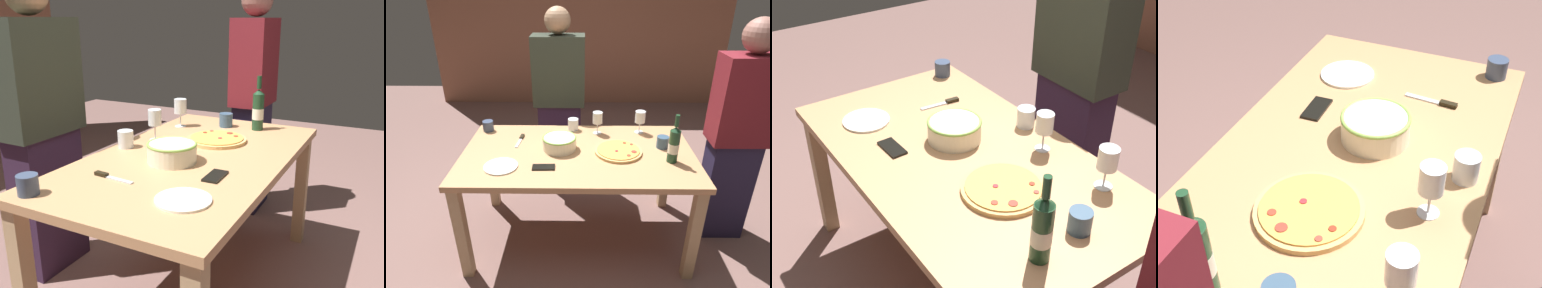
% 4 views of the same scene
% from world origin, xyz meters
% --- Properties ---
extents(ground_plane, '(8.00, 8.00, 0.00)m').
position_xyz_m(ground_plane, '(0.00, 0.00, 0.00)').
color(ground_plane, '#7A5953').
extents(dining_table, '(1.60, 0.90, 0.75)m').
position_xyz_m(dining_table, '(0.00, 0.00, 0.66)').
color(dining_table, tan).
rests_on(dining_table, ground).
extents(pizza, '(0.32, 0.32, 0.03)m').
position_xyz_m(pizza, '(0.28, -0.01, 0.76)').
color(pizza, tan).
rests_on(pizza, dining_table).
extents(serving_bowl, '(0.24, 0.24, 0.10)m').
position_xyz_m(serving_bowl, '(-0.13, 0.04, 0.80)').
color(serving_bowl, '#ECE9CC').
rests_on(serving_bowl, dining_table).
extents(wine_bottle, '(0.07, 0.07, 0.33)m').
position_xyz_m(wine_bottle, '(0.62, -0.13, 0.88)').
color(wine_bottle, '#1C3F26').
rests_on(wine_bottle, dining_table).
extents(wine_glass_near_pizza, '(0.07, 0.07, 0.17)m').
position_xyz_m(wine_glass_near_pizza, '(0.15, 0.31, 0.87)').
color(wine_glass_near_pizza, white).
rests_on(wine_glass_near_pizza, dining_table).
extents(wine_glass_by_bottle, '(0.08, 0.08, 0.17)m').
position_xyz_m(wine_glass_by_bottle, '(0.47, 0.32, 0.87)').
color(wine_glass_by_bottle, white).
rests_on(wine_glass_by_bottle, dining_table).
extents(cup_amber, '(0.08, 0.08, 0.09)m').
position_xyz_m(cup_amber, '(-0.04, 0.37, 0.80)').
color(cup_amber, white).
rests_on(cup_amber, dining_table).
extents(cup_ceramic, '(0.08, 0.08, 0.08)m').
position_xyz_m(cup_ceramic, '(0.60, 0.07, 0.79)').
color(cup_ceramic, '#37536E').
rests_on(cup_ceramic, dining_table).
extents(cup_spare, '(0.08, 0.08, 0.08)m').
position_xyz_m(cup_spare, '(-0.71, 0.34, 0.79)').
color(cup_spare, '#3B4965').
rests_on(cup_spare, dining_table).
extents(side_plate, '(0.22, 0.22, 0.01)m').
position_xyz_m(side_plate, '(-0.49, -0.22, 0.76)').
color(side_plate, white).
rests_on(side_plate, dining_table).
extents(cell_phone, '(0.15, 0.07, 0.01)m').
position_xyz_m(cell_phone, '(-0.22, -0.22, 0.76)').
color(cell_phone, black).
rests_on(cell_phone, dining_table).
extents(pizza_knife, '(0.04, 0.20, 0.02)m').
position_xyz_m(pizza_knife, '(-0.43, 0.18, 0.76)').
color(pizza_knife, silver).
rests_on(pizza_knife, dining_table).
extents(person_host, '(0.39, 0.24, 1.63)m').
position_xyz_m(person_host, '(1.11, 0.07, 0.83)').
color(person_host, '#241E3C').
rests_on(person_host, ground).
extents(person_guest_left, '(0.45, 0.24, 1.63)m').
position_xyz_m(person_guest_left, '(-0.18, 0.83, 0.82)').
color(person_guest_left, '#2F1C34').
rests_on(person_guest_left, ground).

